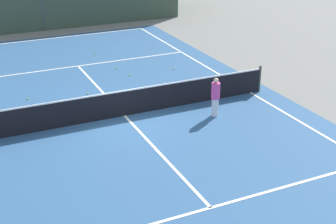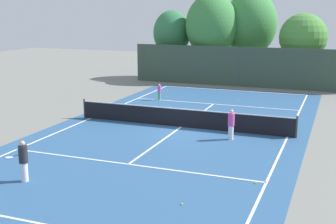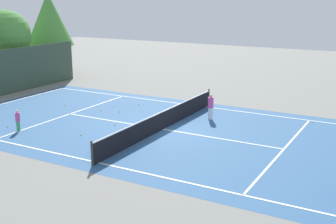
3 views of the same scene
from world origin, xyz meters
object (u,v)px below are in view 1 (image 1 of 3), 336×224
object	(u,v)px
tennis_ball_0	(88,93)
tennis_ball_2	(130,75)
tennis_ball_7	(173,69)
tennis_ball_8	(95,53)
tennis_ball_5	(116,68)
tennis_ball_4	(28,99)
player_2	(215,97)

from	to	relation	value
tennis_ball_0	tennis_ball_2	distance (m)	2.74
tennis_ball_7	tennis_ball_8	bearing A→B (deg)	123.67
tennis_ball_7	tennis_ball_5	bearing A→B (deg)	153.54
tennis_ball_0	tennis_ball_4	xyz separation A→B (m)	(-2.32, 0.41, 0.00)
tennis_ball_4	tennis_ball_8	distance (m)	6.46
tennis_ball_2	tennis_ball_5	bearing A→B (deg)	101.32
tennis_ball_8	player_2	bearing A→B (deg)	-79.82
tennis_ball_2	tennis_ball_4	distance (m)	4.79
tennis_ball_0	tennis_ball_7	bearing A→B (deg)	16.79
tennis_ball_4	tennis_ball_5	bearing A→B (deg)	25.84
tennis_ball_7	tennis_ball_0	bearing A→B (deg)	-163.21
tennis_ball_5	tennis_ball_7	world-z (taller)	same
tennis_ball_2	tennis_ball_0	bearing A→B (deg)	-149.54
player_2	tennis_ball_7	size ratio (longest dim) A/B	22.25
tennis_ball_4	tennis_ball_5	size ratio (longest dim) A/B	1.00
tennis_ball_0	tennis_ball_2	world-z (taller)	same
tennis_ball_4	tennis_ball_7	world-z (taller)	same
player_2	tennis_ball_0	bearing A→B (deg)	131.46
tennis_ball_7	player_2	bearing A→B (deg)	-99.60
tennis_ball_8	tennis_ball_4	bearing A→B (deg)	-131.15
tennis_ball_7	tennis_ball_2	bearing A→B (deg)	179.45
tennis_ball_5	tennis_ball_7	xyz separation A→B (m)	(2.41, -1.20, 0.00)
tennis_ball_2	tennis_ball_8	distance (m)	3.91
tennis_ball_5	tennis_ball_7	bearing A→B (deg)	-26.46
tennis_ball_0	tennis_ball_2	size ratio (longest dim) A/B	1.00
tennis_ball_8	tennis_ball_2	bearing A→B (deg)	-83.65
player_2	tennis_ball_4	distance (m)	7.48
tennis_ball_2	tennis_ball_7	bearing A→B (deg)	-0.55
tennis_ball_0	tennis_ball_8	world-z (taller)	same
tennis_ball_2	tennis_ball_4	xyz separation A→B (m)	(-4.68, -0.98, 0.00)
player_2	tennis_ball_5	xyz separation A→B (m)	(-1.48, 6.65, -0.72)
player_2	tennis_ball_5	distance (m)	6.85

